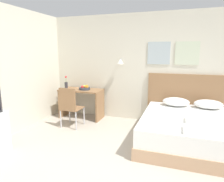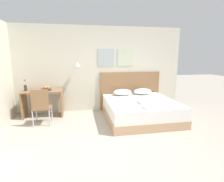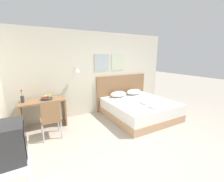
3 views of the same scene
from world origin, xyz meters
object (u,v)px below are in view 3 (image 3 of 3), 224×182
object	(u,v)px
pillow_right	(134,92)
desk	(43,109)
bed	(139,109)
folded_towel_mid_bed	(156,107)
fruit_bowl	(47,98)
desk_chair	(51,117)
television	(1,144)
folded_towel_near_foot	(147,102)
flower_vase	(22,98)
headboard	(122,92)
pillow_left	(118,94)

from	to	relation	value
pillow_right	desk	xyz separation A→B (m)	(-3.04, -0.01, -0.10)
bed	folded_towel_mid_bed	size ratio (longest dim) A/B	5.88
folded_towel_mid_bed	fruit_bowl	bearing A→B (deg)	150.28
folded_towel_mid_bed	desk	distance (m)	3.04
desk_chair	bed	bearing A→B (deg)	0.42
pillow_right	desk_chair	bearing A→B (deg)	-165.68
fruit_bowl	television	bearing A→B (deg)	-106.89
folded_towel_near_foot	fruit_bowl	xyz separation A→B (m)	(-2.63, 1.01, 0.25)
pillow_right	flower_vase	size ratio (longest dim) A/B	1.75
folded_towel_mid_bed	flower_vase	xyz separation A→B (m)	(-3.11, 1.48, 0.32)
headboard	television	world-z (taller)	headboard
folded_towel_near_foot	desk	bearing A→B (deg)	159.61
pillow_right	fruit_bowl	world-z (taller)	fruit_bowl
pillow_right	flower_vase	world-z (taller)	flower_vase
folded_towel_mid_bed	flower_vase	size ratio (longest dim) A/B	1.00
folded_towel_near_foot	fruit_bowl	bearing A→B (deg)	158.99
bed	folded_towel_mid_bed	world-z (taller)	folded_towel_mid_bed
pillow_left	pillow_right	world-z (taller)	same
fruit_bowl	flower_vase	xyz separation A→B (m)	(-0.56, 0.02, 0.07)
bed	headboard	size ratio (longest dim) A/B	0.98
desk_chair	flower_vase	xyz separation A→B (m)	(-0.54, 0.75, 0.34)
folded_towel_near_foot	headboard	bearing A→B (deg)	91.42
fruit_bowl	flower_vase	size ratio (longest dim) A/B	0.87
fruit_bowl	folded_towel_near_foot	bearing A→B (deg)	-21.01
headboard	folded_towel_near_foot	world-z (taller)	headboard
folded_towel_mid_bed	fruit_bowl	xyz separation A→B (m)	(-2.56, 1.46, 0.25)
folded_towel_near_foot	flower_vase	world-z (taller)	flower_vase
television	flower_vase	bearing A→B (deg)	86.40
bed	desk_chair	world-z (taller)	desk_chair
folded_towel_mid_bed	desk_chair	size ratio (longest dim) A/B	0.35
folded_towel_near_foot	television	xyz separation A→B (m)	(-3.33, -1.32, 0.40)
desk	pillow_left	bearing A→B (deg)	0.29
bed	headboard	world-z (taller)	headboard
pillow_right	television	world-z (taller)	television
fruit_bowl	television	world-z (taller)	television
headboard	desk_chair	world-z (taller)	headboard
desk	television	size ratio (longest dim) A/B	2.31
pillow_left	desk	size ratio (longest dim) A/B	0.53
desk	desk_chair	size ratio (longest dim) A/B	1.16
television	pillow_right	bearing A→B (deg)	32.84
folded_towel_near_foot	fruit_bowl	size ratio (longest dim) A/B	1.21
folded_towel_near_foot	desk	size ratio (longest dim) A/B	0.32
desk_chair	television	size ratio (longest dim) A/B	1.99
pillow_right	folded_towel_near_foot	xyz separation A→B (m)	(-0.30, -1.03, -0.06)
folded_towel_near_foot	television	bearing A→B (deg)	-158.45
pillow_left	flower_vase	distance (m)	2.83
pillow_right	headboard	bearing A→B (deg)	139.77
flower_vase	television	size ratio (longest dim) A/B	0.70
bed	pillow_left	size ratio (longest dim) A/B	3.36
headboard	flower_vase	size ratio (longest dim) A/B	5.99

